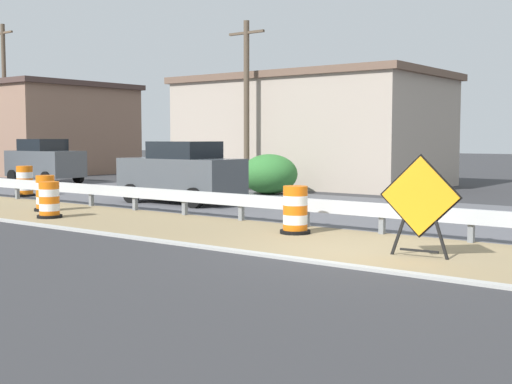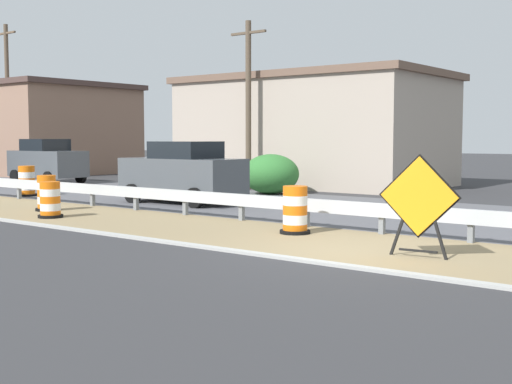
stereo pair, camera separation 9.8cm
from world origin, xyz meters
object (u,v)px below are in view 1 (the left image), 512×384
(warning_sign_diamond, at_px, (420,201))
(car_trailing_near_lane, at_px, (45,161))
(traffic_barrel_mid, at_px, (46,195))
(car_lead_near_lane, at_px, (182,172))
(traffic_barrel_nearest, at_px, (295,212))
(traffic_barrel_far, at_px, (25,182))
(traffic_barrel_close, at_px, (49,202))
(utility_pole_mid, at_px, (5,98))
(utility_pole_near, at_px, (247,102))

(warning_sign_diamond, height_order, car_trailing_near_lane, car_trailing_near_lane)
(traffic_barrel_mid, distance_m, car_lead_near_lane, 4.50)
(traffic_barrel_nearest, bearing_deg, traffic_barrel_far, 81.71)
(traffic_barrel_close, xyz_separation_m, utility_pole_mid, (10.93, 19.42, 4.02))
(warning_sign_diamond, distance_m, traffic_barrel_mid, 12.11)
(warning_sign_diamond, height_order, traffic_barrel_nearest, warning_sign_diamond)
(car_lead_near_lane, distance_m, utility_pole_near, 7.00)
(car_trailing_near_lane, height_order, utility_pole_mid, utility_pole_mid)
(car_lead_near_lane, xyz_separation_m, car_trailing_near_lane, (3.17, 12.07, 0.03))
(car_trailing_near_lane, height_order, utility_pole_near, utility_pole_near)
(traffic_barrel_far, bearing_deg, utility_pole_near, -29.94)
(traffic_barrel_nearest, bearing_deg, car_trailing_near_lane, 70.53)
(warning_sign_diamond, distance_m, car_trailing_near_lane, 23.90)
(warning_sign_diamond, relative_size, utility_pole_near, 0.27)
(traffic_barrel_mid, distance_m, utility_pole_near, 10.81)
(warning_sign_diamond, distance_m, car_lead_near_lane, 11.51)
(traffic_barrel_mid, relative_size, traffic_barrel_far, 0.94)
(car_trailing_near_lane, bearing_deg, utility_pole_mid, 160.18)
(traffic_barrel_mid, xyz_separation_m, utility_pole_near, (10.31, 0.50, 3.19))
(traffic_barrel_close, height_order, utility_pole_near, utility_pole_near)
(utility_pole_near, bearing_deg, traffic_barrel_far, 150.06)
(traffic_barrel_close, distance_m, car_lead_near_lane, 5.19)
(traffic_barrel_close, xyz_separation_m, car_lead_near_lane, (5.16, -0.02, 0.59))
(traffic_barrel_close, height_order, car_lead_near_lane, car_lead_near_lane)
(traffic_barrel_far, height_order, car_trailing_near_lane, car_trailing_near_lane)
(traffic_barrel_mid, bearing_deg, utility_pole_near, 2.77)
(utility_pole_mid, bearing_deg, utility_pole_near, -88.79)
(traffic_barrel_mid, distance_m, utility_pole_mid, 20.82)
(utility_pole_mid, bearing_deg, car_trailing_near_lane, -109.44)
(traffic_barrel_mid, height_order, car_trailing_near_lane, car_trailing_near_lane)
(traffic_barrel_nearest, relative_size, traffic_barrel_far, 0.96)
(traffic_barrel_mid, distance_m, car_trailing_near_lane, 12.81)
(traffic_barrel_mid, xyz_separation_m, car_lead_near_lane, (4.18, -1.59, 0.55))
(car_lead_near_lane, relative_size, car_trailing_near_lane, 1.06)
(traffic_barrel_close, height_order, traffic_barrel_mid, traffic_barrel_mid)
(traffic_barrel_far, height_order, car_lead_near_lane, car_lead_near_lane)
(car_trailing_near_lane, bearing_deg, traffic_barrel_close, -35.04)
(warning_sign_diamond, relative_size, traffic_barrel_far, 1.68)
(traffic_barrel_close, height_order, traffic_barrel_far, traffic_barrel_far)
(traffic_barrel_nearest, distance_m, utility_pole_near, 13.66)
(utility_pole_mid, bearing_deg, warning_sign_diamond, -109.30)
(traffic_barrel_close, bearing_deg, warning_sign_diamond, -87.58)
(warning_sign_diamond, bearing_deg, utility_pole_mid, -114.95)
(traffic_barrel_far, xyz_separation_m, utility_pole_near, (7.73, -4.45, 3.16))
(warning_sign_diamond, xyz_separation_m, traffic_barrel_nearest, (1.15, 3.51, -0.55))
(traffic_barrel_mid, bearing_deg, traffic_barrel_far, 62.47)
(traffic_barrel_close, distance_m, utility_pole_near, 11.93)
(traffic_barrel_nearest, xyz_separation_m, car_trailing_near_lane, (6.73, 19.05, 0.56))
(utility_pole_near, distance_m, utility_pole_mid, 17.37)
(car_trailing_near_lane, xyz_separation_m, utility_pole_mid, (2.60, 7.37, 3.41))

